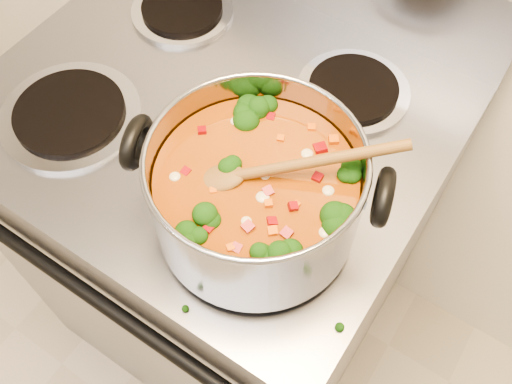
{
  "coord_description": "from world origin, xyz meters",
  "views": [
    {
      "loc": [
        0.33,
        0.69,
        1.63
      ],
      "look_at": [
        0.11,
        1.01,
        1.01
      ],
      "focal_mm": 40.0,
      "sensor_mm": 36.0,
      "label": 1
    }
  ],
  "objects": [
    {
      "name": "cooktop_crumbs",
      "position": [
        0.09,
        1.01,
        0.92
      ],
      "size": [
        0.34,
        0.29,
        0.01
      ],
      "color": "black",
      "rests_on": "electric_range"
    },
    {
      "name": "stockpot",
      "position": [
        0.11,
        1.01,
        1.01
      ],
      "size": [
        0.34,
        0.28,
        0.17
      ],
      "rotation": [
        0.0,
        0.0,
        0.32
      ],
      "color": "gray",
      "rests_on": "electric_range"
    },
    {
      "name": "electric_range",
      "position": [
        -0.07,
        1.16,
        0.47
      ],
      "size": [
        0.75,
        0.68,
        1.08
      ],
      "color": "gray",
      "rests_on": "ground"
    },
    {
      "name": "wooden_spoon",
      "position": [
        0.12,
        1.02,
        1.06
      ],
      "size": [
        0.23,
        0.18,
        0.08
      ],
      "rotation": [
        0.0,
        0.0,
        0.62
      ],
      "color": "brown",
      "rests_on": "stockpot"
    }
  ]
}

